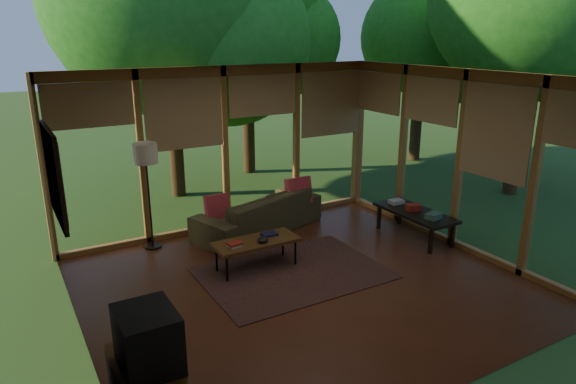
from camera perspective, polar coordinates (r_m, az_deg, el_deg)
floor at (r=6.92m, az=1.81°, el=-10.20°), size 5.50×5.50×0.00m
ceiling at (r=6.16m, az=2.05°, el=12.68°), size 5.50×5.50×0.00m
wall_left at (r=5.54m, az=-23.03°, el=-3.60°), size 0.04×5.00×2.70m
wall_front at (r=4.62m, az=18.70°, el=-7.20°), size 5.50×0.04×2.70m
window_wall_back at (r=8.56m, az=-7.01°, el=4.73°), size 5.50×0.12×2.70m
window_wall_right at (r=8.16m, az=18.55°, el=3.33°), size 0.12×5.00×2.70m
exterior_lawn at (r=17.65m, az=10.23°, el=6.56°), size 40.00×40.00×0.00m
tree_ne at (r=12.06m, az=-4.91°, el=20.51°), size 3.58×3.58×5.69m
tree_far at (r=13.49m, az=14.27°, el=16.28°), size 2.83×2.83×4.50m
rug at (r=7.20m, az=0.57°, el=-8.98°), size 2.46×1.75×0.01m
sofa at (r=8.55m, az=-3.30°, el=-2.30°), size 2.43×1.55×0.66m
pillow_left at (r=8.13m, az=-7.88°, el=-1.68°), size 0.38×0.21×0.40m
pillow_right at (r=8.77m, az=1.19°, el=0.09°), size 0.44×0.24×0.47m
ct_book_lower at (r=7.01m, az=-5.94°, el=-5.95°), size 0.21×0.17×0.03m
ct_book_upper at (r=7.00m, az=-5.95°, el=-5.71°), size 0.21×0.16×0.03m
ct_book_side at (r=7.36m, az=-2.10°, el=-4.68°), size 0.22×0.17×0.03m
ct_bowl at (r=7.12m, az=-2.84°, el=-5.31°), size 0.16×0.16×0.07m
television at (r=4.41m, az=-15.32°, el=-15.52°), size 0.45×0.55×0.50m
console_book_a at (r=8.21m, az=15.89°, el=-2.57°), size 0.28×0.23×0.09m
console_book_b at (r=8.50m, az=13.75°, el=-1.67°), size 0.26×0.22×0.10m
console_book_c at (r=8.78m, az=11.95°, el=-1.05°), size 0.24×0.18×0.06m
floor_lamp at (r=7.87m, az=-15.53°, el=3.51°), size 0.36×0.36×1.65m
coffee_table at (r=7.21m, az=-3.55°, el=-5.63°), size 1.20×0.50×0.43m
side_console at (r=8.50m, az=13.93°, el=-2.36°), size 0.60×1.40×0.46m
wall_painting at (r=6.82m, az=-24.56°, el=1.75°), size 0.06×1.35×1.15m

